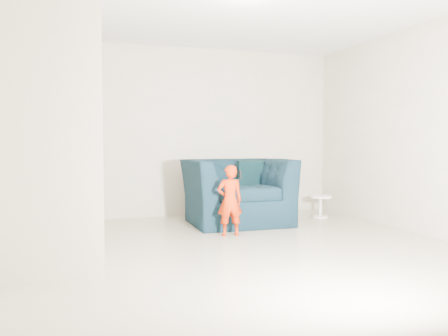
{
  "coord_description": "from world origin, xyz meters",
  "views": [
    {
      "loc": [
        -1.77,
        -4.7,
        1.2
      ],
      "look_at": [
        0.15,
        1.2,
        0.85
      ],
      "focal_mm": 38.0,
      "sensor_mm": 36.0,
      "label": 1
    }
  ],
  "objects_px": {
    "armchair": "(237,191)",
    "toddler": "(230,201)",
    "side_table": "(320,203)",
    "staircase": "(47,166)"
  },
  "relations": [
    {
      "from": "armchair",
      "to": "side_table",
      "type": "bearing_deg",
      "value": 4.34
    },
    {
      "from": "side_table",
      "to": "staircase",
      "type": "xyz_separation_m",
      "value": [
        -3.97,
        -1.33,
        0.71
      ]
    },
    {
      "from": "armchair",
      "to": "toddler",
      "type": "xyz_separation_m",
      "value": [
        -0.4,
        -0.84,
        -0.02
      ]
    },
    {
      "from": "staircase",
      "to": "side_table",
      "type": "bearing_deg",
      "value": 18.48
    },
    {
      "from": "side_table",
      "to": "staircase",
      "type": "bearing_deg",
      "value": -161.52
    },
    {
      "from": "armchair",
      "to": "toddler",
      "type": "height_order",
      "value": "armchair"
    },
    {
      "from": "armchair",
      "to": "staircase",
      "type": "xyz_separation_m",
      "value": [
        -2.54,
        -1.23,
        0.48
      ]
    },
    {
      "from": "armchair",
      "to": "staircase",
      "type": "relative_size",
      "value": 0.4
    },
    {
      "from": "toddler",
      "to": "armchair",
      "type": "bearing_deg",
      "value": -112.13
    },
    {
      "from": "side_table",
      "to": "staircase",
      "type": "distance_m",
      "value": 4.24
    }
  ]
}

